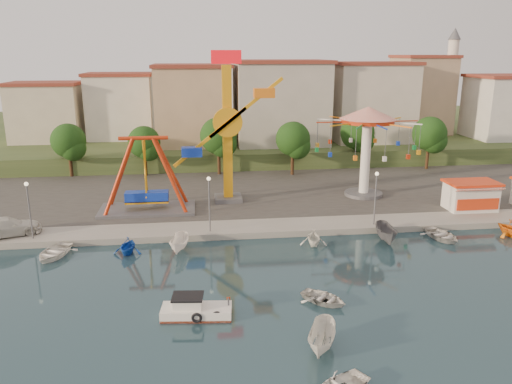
{
  "coord_description": "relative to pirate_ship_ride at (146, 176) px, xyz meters",
  "views": [
    {
      "loc": [
        -9.03,
        -31.5,
        16.83
      ],
      "look_at": [
        -3.51,
        14.0,
        4.0
      ],
      "focal_mm": 35.0,
      "sensor_mm": 36.0,
      "label": 1
    }
  ],
  "objects": [
    {
      "name": "ground",
      "position": [
        14.4,
        -20.15,
        -4.39
      ],
      "size": [
        200.0,
        200.0,
        0.0
      ],
      "primitive_type": "plane",
      "color": "#142F39",
      "rests_on": "ground"
    },
    {
      "name": "quay_deck",
      "position": [
        14.4,
        41.85,
        -4.09
      ],
      "size": [
        200.0,
        100.0,
        0.6
      ],
      "primitive_type": "cube",
      "color": "#9E998E",
      "rests_on": "ground"
    },
    {
      "name": "asphalt_pad",
      "position": [
        14.4,
        9.85,
        -3.79
      ],
      "size": [
        90.0,
        28.0,
        0.01
      ],
      "primitive_type": "cube",
      "color": "#4C4944",
      "rests_on": "quay_deck"
    },
    {
      "name": "hill_terrace",
      "position": [
        14.4,
        46.85,
        -2.89
      ],
      "size": [
        200.0,
        60.0,
        3.0
      ],
      "primitive_type": "cube",
      "color": "#384C26",
      "rests_on": "ground"
    },
    {
      "name": "pirate_ship_ride",
      "position": [
        0.0,
        0.0,
        0.0
      ],
      "size": [
        10.0,
        5.0,
        8.0
      ],
      "color": "#59595E",
      "rests_on": "quay_deck"
    },
    {
      "name": "kamikaze_tower",
      "position": [
        9.21,
        2.55,
        4.02
      ],
      "size": [
        8.07,
        3.1,
        16.5
      ],
      "color": "#59595E",
      "rests_on": "quay_deck"
    },
    {
      "name": "wave_swinger",
      "position": [
        24.74,
        2.93,
        3.8
      ],
      "size": [
        11.6,
        11.6,
        10.4
      ],
      "color": "#59595E",
      "rests_on": "quay_deck"
    },
    {
      "name": "booth_left",
      "position": [
        34.29,
        -3.66,
        -2.23
      ],
      "size": [
        5.4,
        3.78,
        3.08
      ],
      "color": "white",
      "rests_on": "quay_deck"
    },
    {
      "name": "lamp_post_0",
      "position": [
        -9.6,
        -7.15,
        -1.29
      ],
      "size": [
        0.14,
        0.14,
        5.0
      ],
      "primitive_type": "cylinder",
      "color": "#59595E",
      "rests_on": "quay_deck"
    },
    {
      "name": "lamp_post_1",
      "position": [
        6.4,
        -7.15,
        -1.29
      ],
      "size": [
        0.14,
        0.14,
        5.0
      ],
      "primitive_type": "cylinder",
      "color": "#59595E",
      "rests_on": "quay_deck"
    },
    {
      "name": "lamp_post_2",
      "position": [
        22.4,
        -7.15,
        -1.29
      ],
      "size": [
        0.14,
        0.14,
        5.0
      ],
      "primitive_type": "cylinder",
      "color": "#59595E",
      "rests_on": "quay_deck"
    },
    {
      "name": "tree_0",
      "position": [
        -11.6,
        16.83,
        1.08
      ],
      "size": [
        4.6,
        4.6,
        7.19
      ],
      "color": "#382314",
      "rests_on": "quay_deck"
    },
    {
      "name": "tree_1",
      "position": [
        -1.6,
        16.1,
        0.81
      ],
      "size": [
        4.35,
        4.35,
        6.8
      ],
      "color": "#382314",
      "rests_on": "quay_deck"
    },
    {
      "name": "tree_2",
      "position": [
        8.4,
        15.66,
        1.52
      ],
      "size": [
        5.02,
        5.02,
        7.85
      ],
      "color": "#382314",
      "rests_on": "quay_deck"
    },
    {
      "name": "tree_3",
      "position": [
        18.4,
        14.22,
        1.16
      ],
      "size": [
        4.68,
        4.68,
        7.32
      ],
      "color": "#382314",
      "rests_on": "quay_deck"
    },
    {
      "name": "tree_4",
      "position": [
        28.4,
        17.21,
        1.35
      ],
      "size": [
        4.86,
        4.86,
        7.6
      ],
      "color": "#382314",
      "rests_on": "quay_deck"
    },
    {
      "name": "tree_5",
      "position": [
        38.4,
        15.39,
        1.31
      ],
      "size": [
        4.83,
        4.83,
        7.54
      ],
      "color": "#382314",
      "rests_on": "quay_deck"
    },
    {
      "name": "building_0",
      "position": [
        -18.97,
        25.92,
        4.54
      ],
      "size": [
        9.26,
        9.53,
        11.87
      ],
      "primitive_type": "cube",
      "color": "beige",
      "rests_on": "hill_terrace"
    },
    {
      "name": "building_1",
      "position": [
        -6.93,
        31.24,
        2.92
      ],
      "size": [
        12.33,
        9.01,
        8.63
      ],
      "primitive_type": "cube",
      "color": "silver",
      "rests_on": "hill_terrace"
    },
    {
      "name": "building_2",
      "position": [
        6.21,
        31.82,
        4.22
      ],
      "size": [
        11.95,
        9.28,
        11.23
      ],
      "primitive_type": "cube",
      "color": "tan",
      "rests_on": "hill_terrace"
    },
    {
      "name": "building_3",
      "position": [
        20.0,
        28.66,
        3.2
      ],
      "size": [
        12.59,
        10.5,
        9.2
      ],
      "primitive_type": "cube",
      "color": "beige",
      "rests_on": "hill_terrace"
    },
    {
      "name": "building_4",
      "position": [
        33.47,
        32.06,
        3.22
      ],
      "size": [
        10.75,
        9.23,
        9.24
      ],
      "primitive_type": "cube",
      "color": "beige",
      "rests_on": "hill_terrace"
    },
    {
      "name": "building_5",
      "position": [
        46.77,
        30.19,
        4.21
      ],
      "size": [
        12.77,
        10.96,
        11.21
      ],
      "primitive_type": "cube",
      "color": "tan",
      "rests_on": "hill_terrace"
    },
    {
      "name": "building_6",
      "position": [
        58.55,
        28.63,
        4.78
      ],
      "size": [
        8.23,
        8.98,
        12.36
      ],
      "primitive_type": "cube",
      "color": "silver",
      "rests_on": "hill_terrace"
    },
    {
      "name": "minaret",
      "position": [
        50.4,
        33.85,
        8.15
      ],
      "size": [
        2.8,
        2.8,
        18.0
      ],
      "color": "silver",
      "rests_on": "hill_terrace"
    },
    {
      "name": "cabin_motorboat",
      "position": [
        4.91,
        -21.83,
        -3.96
      ],
      "size": [
        4.77,
        2.21,
        1.62
      ],
      "rotation": [
        0.0,
        0.0,
        -0.1
      ],
      "color": "white",
      "rests_on": "ground"
    },
    {
      "name": "rowboat_a",
      "position": [
        13.84,
        -21.02,
        -4.05
      ],
      "size": [
        4.06,
        4.05,
        0.69
      ],
      "primitive_type": "imported",
      "rotation": [
        0.0,
        0.0,
        0.79
      ],
      "color": "silver",
      "rests_on": "ground"
    },
    {
      "name": "skiff",
      "position": [
        12.31,
        -26.6,
        -3.64
      ],
      "size": [
        2.84,
        4.15,
        1.5
      ],
      "primitive_type": "imported",
      "rotation": [
        0.0,
        0.0,
        -0.39
      ],
      "color": "silver",
      "rests_on": "ground"
    },
    {
      "name": "van",
      "position": [
        -12.18,
        -6.15,
        -2.93
      ],
      "size": [
        6.41,
        4.49,
        1.72
      ],
      "primitive_type": "imported",
      "rotation": [
        0.0,
        0.0,
        1.96
      ],
      "color": "silver",
      "rests_on": "quay_deck"
    },
    {
      "name": "moored_boat_0",
      "position": [
        -7.02,
        -10.35,
        -3.96
      ],
      "size": [
        4.08,
        4.87,
        0.86
      ],
      "primitive_type": "imported",
      "rotation": [
        0.0,
        0.0,
        -0.3
      ],
      "color": "white",
      "rests_on": "ground"
    },
    {
      "name": "moored_boat_1",
      "position": [
        -0.82,
        -10.35,
        -3.66
      ],
      "size": [
        2.84,
        3.16,
        1.48
      ],
      "primitive_type": "imported",
      "rotation": [
        0.0,
        0.0,
        -0.16
      ],
      "color": "blue",
      "rests_on": "ground"
    },
    {
      "name": "moored_boat_2",
      "position": [
        3.63,
        -10.35,
        -3.68
      ],
      "size": [
        2.09,
        3.9,
        1.43
      ],
      "primitive_type": "imported",
      "rotation": [
        0.0,
        0.0,
        -0.2
      ],
      "color": "white",
      "rests_on": "ground"
    },
    {
      "name": "moored_boat_4",
      "position": [
        15.63,
        -10.35,
        -3.65
      ],
      "size": [
        2.87,
        3.19,
        1.49
      ],
      "primitive_type": "imported",
      "rotation": [
        0.0,
        0.0,
        -0.17
      ],
      "color": "white",
      "rests_on": "ground"
    },
    {
      "name": "moored_boat_5",
      "position": [
        22.45,
        -10.35,
        -3.58
      ],
      "size": [
        2.06,
        4.37,
        1.63
      ],
      "primitive_type": "imported",
      "rotation": [
        0.0,
        0.0,
        -0.12
      ],
      "color": "slate",
      "rests_on": "ground"
    },
    {
      "name": "moored_boat_6",
      "position": [
        27.89,
        -10.35,
        -3.97
      ],
      "size": [
        3.71,
        4.6,
        0.84
      ],
      "primitive_type": "imported",
      "rotation": [
        0.0,
        0.0,
        0.22
      ],
      "color": "silver",
      "rests_on": "ground"
    },
    {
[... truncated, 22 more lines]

